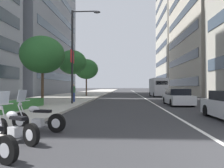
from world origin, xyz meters
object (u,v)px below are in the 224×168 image
Objects in this scene: street_tree_mid_sidewalk at (86,69)px; pedestrian_on_plaza at (73,93)px; street_tree_near_plaza_corner at (72,62)px; car_approaching_light at (178,97)px; street_lamp_with_banners at (76,48)px; motorcycle_by_sign_pole at (14,127)px; motorcycle_under_tarp at (37,119)px; street_tree_far_plaza at (43,55)px; delivery_van_ahead at (158,87)px.

pedestrian_on_plaza is (-13.22, -1.08, -3.32)m from street_tree_mid_sidewalk.
car_approaching_light is at bearing -125.04° from street_tree_near_plaza_corner.
street_lamp_with_banners is 15.36m from street_tree_mid_sidewalk.
street_lamp_with_banners is 4.73× the size of pedestrian_on_plaza.
car_approaching_light is 0.73× the size of street_tree_near_plaza_corner.
street_tree_mid_sidewalk is at bearing -52.21° from motorcycle_by_sign_pole.
street_tree_mid_sidewalk is 13.68m from pedestrian_on_plaza.
street_tree_mid_sidewalk is at bearing -71.39° from motorcycle_under_tarp.
street_tree_far_plaza is at bearing -40.54° from motorcycle_by_sign_pole.
street_tree_mid_sidewalk is at bearing -3.06° from street_tree_far_plaza.
street_tree_near_plaza_corner reaches higher than street_tree_mid_sidewalk.
street_tree_mid_sidewalk is (-0.96, 11.31, 2.80)m from delivery_van_ahead.
pedestrian_on_plaza is at bearing -34.76° from street_tree_far_plaza.
motorcycle_under_tarp reaches higher than car_approaching_light.
car_approaching_light is 15.56m from delivery_van_ahead.
street_tree_near_plaza_corner reaches higher than street_tree_far_plaza.
motorcycle_by_sign_pole is 13.13m from street_lamp_with_banners.
street_tree_near_plaza_corner is 7.68m from pedestrian_on_plaza.
street_tree_far_plaza is at bearing 176.94° from street_tree_mid_sidewalk.
street_lamp_with_banners is at bearing -74.13° from street_tree_far_plaza.
street_tree_near_plaza_corner is 1.05× the size of street_tree_mid_sidewalk.
motorcycle_by_sign_pole is at bearing 99.62° from motorcycle_under_tarp.
delivery_van_ahead is at bearing -74.63° from motorcycle_by_sign_pole.
delivery_van_ahead is 21.05m from street_tree_far_plaza.
motorcycle_by_sign_pole is 0.44× the size of car_approaching_light.
car_approaching_light is 0.55× the size of street_lamp_with_banners.
street_tree_far_plaza reaches higher than car_approaching_light.
motorcycle_under_tarp is 12.95m from pedestrian_on_plaza.
street_tree_near_plaza_corner is (20.85, 3.37, 4.23)m from motorcycle_by_sign_pole.
street_lamp_with_banners is at bearing 147.58° from delivery_van_ahead.
motorcycle_under_tarp is at bearing 5.55° from pedestrian_on_plaza.
car_approaching_light is 18.38m from street_tree_mid_sidewalk.
street_tree_far_plaza is (-0.77, 2.70, -0.69)m from street_lamp_with_banners.
pedestrian_on_plaza is at bearing -175.35° from street_tree_mid_sidewalk.
street_lamp_with_banners is 1.42× the size of street_tree_far_plaza.
street_tree_near_plaza_corner is 6.72m from street_tree_mid_sidewalk.
motorcycle_under_tarp is (1.49, -0.07, 0.01)m from motorcycle_by_sign_pole.
street_lamp_with_banners reaches higher than pedestrian_on_plaza.
motorcycle_by_sign_pole is at bearing -170.81° from street_tree_near_plaza_corner.
street_lamp_with_banners is 1.33× the size of street_tree_near_plaza_corner.
delivery_van_ahead is at bearing -95.02° from motorcycle_under_tarp.
delivery_van_ahead is 14.51m from street_tree_near_plaza_corner.
delivery_van_ahead reaches higher than motorcycle_by_sign_pole.
street_tree_near_plaza_corner is (19.36, 3.45, 4.22)m from motorcycle_under_tarp.
street_tree_mid_sidewalk is at bearing 92.74° from delivery_van_ahead.
street_lamp_with_banners is at bearing 18.50° from pedestrian_on_plaza.
motorcycle_by_sign_pole is at bearing -174.29° from street_tree_mid_sidewalk.
street_tree_mid_sidewalk reaches higher than delivery_van_ahead.
street_tree_mid_sidewalk is at bearing 35.72° from car_approaching_light.
pedestrian_on_plaza is at bearing 142.08° from delivery_van_ahead.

